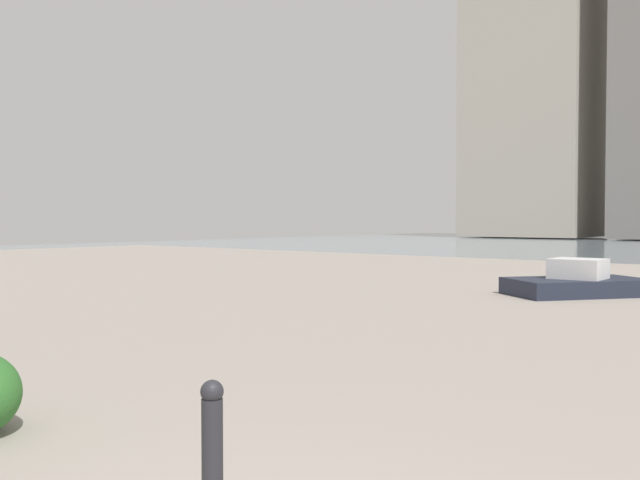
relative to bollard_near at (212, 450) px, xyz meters
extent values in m
cube|color=#B2A899|center=(23.55, -65.66, 15.47)|extent=(12.28, 10.75, 31.79)
cylinder|color=#232328|center=(0.00, 0.00, -0.07)|extent=(0.12, 0.12, 0.71)
sphere|color=#232328|center=(0.00, 0.00, 0.33)|extent=(0.13, 0.13, 0.13)
cube|color=#1E2333|center=(2.05, -12.75, -0.30)|extent=(3.14, 3.42, 0.50)
cube|color=silver|center=(2.05, -12.75, 0.15)|extent=(1.11, 1.00, 0.50)
camera|label=1|loc=(-2.73, 2.42, 1.28)|focal=36.78mm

